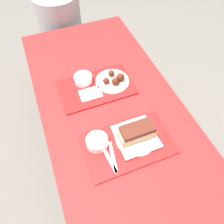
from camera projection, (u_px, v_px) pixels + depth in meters
name	position (u px, v px, depth m)	size (l,w,h in m)	color
ground_plane	(113.00, 162.00, 1.89)	(12.00, 12.00, 0.00)	#605B56
picnic_table	(113.00, 119.00, 1.34)	(0.81, 1.81, 0.76)	maroon
picnic_bench_far	(72.00, 48.00, 2.18)	(0.77, 0.28, 0.47)	maroon
tray_near	(128.00, 144.00, 1.13)	(0.46, 0.28, 0.01)	red
tray_far	(97.00, 87.00, 1.36)	(0.46, 0.28, 0.01)	red
bowl_coleslaw_near	(97.00, 142.00, 1.11)	(0.11, 0.11, 0.05)	white
brisket_sandwich_plate	(136.00, 134.00, 1.12)	(0.22, 0.22, 0.10)	beige
plastic_fork_near	(109.00, 158.00, 1.08)	(0.03, 0.17, 0.00)	white
plastic_knife_near	(113.00, 157.00, 1.08)	(0.04, 0.17, 0.00)	white
condiment_packet	(127.00, 132.00, 1.17)	(0.04, 0.03, 0.01)	#3F3F47
bowl_coleslaw_far	(83.00, 79.00, 1.36)	(0.11, 0.11, 0.05)	white
wings_plate_far	(114.00, 80.00, 1.37)	(0.21, 0.21, 0.06)	beige
napkin_far	(91.00, 94.00, 1.32)	(0.13, 0.09, 0.01)	white
person_seated_across	(59.00, 18.00, 1.90)	(0.38, 0.38, 0.65)	#9E9EA3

